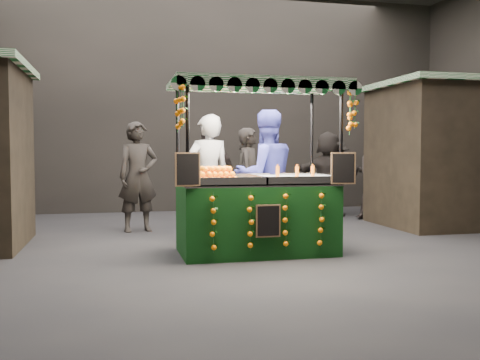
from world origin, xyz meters
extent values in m
plane|color=black|center=(0.00, 0.00, 0.00)|extent=(12.00, 12.00, 0.00)
cube|color=black|center=(0.00, 5.00, 2.50)|extent=(12.00, 0.10, 5.00)
cube|color=black|center=(4.40, 1.50, 1.25)|extent=(2.80, 2.00, 2.50)
cube|color=#11501E|center=(4.40, 1.50, 2.55)|extent=(3.00, 2.20, 0.10)
cube|color=black|center=(0.08, -0.30, 0.46)|extent=(2.00, 1.09, 0.91)
cube|color=#ABACB2|center=(0.08, -0.30, 0.93)|extent=(2.00, 1.09, 0.04)
cylinder|color=black|center=(-0.89, -0.81, 1.09)|extent=(0.05, 0.05, 2.18)
cylinder|color=black|center=(1.06, -0.81, 1.09)|extent=(0.05, 0.05, 2.18)
cylinder|color=black|center=(-0.89, 0.22, 1.09)|extent=(0.05, 0.05, 2.18)
cylinder|color=black|center=(1.06, 0.22, 1.09)|extent=(0.05, 0.05, 2.18)
cube|color=#11501E|center=(0.08, -0.30, 2.22)|extent=(2.23, 1.32, 0.07)
cube|color=white|center=(0.63, -0.30, 0.98)|extent=(0.89, 0.98, 0.07)
cube|color=black|center=(-0.90, -0.87, 1.14)|extent=(0.31, 0.09, 0.40)
cube|color=black|center=(1.07, -0.87, 1.14)|extent=(0.31, 0.09, 0.40)
cube|color=black|center=(0.08, -0.88, 0.50)|extent=(0.31, 0.02, 0.40)
imported|color=slate|center=(-0.38, 0.74, 0.95)|extent=(0.77, 0.58, 1.90)
imported|color=navy|center=(0.43, 0.47, 0.98)|extent=(1.01, 0.81, 1.96)
imported|color=black|center=(-1.36, 2.02, 0.93)|extent=(0.76, 0.59, 1.85)
imported|color=#2A2322|center=(3.35, 2.56, 0.88)|extent=(1.02, 0.90, 1.75)
imported|color=#2D2625|center=(-0.05, 2.53, 0.92)|extent=(1.15, 0.96, 1.85)
imported|color=black|center=(2.88, 3.60, 0.80)|extent=(0.98, 1.19, 1.60)
imported|color=#2E2825|center=(2.60, 3.31, 0.88)|extent=(1.55, 1.51, 1.77)
imported|color=#2A2622|center=(0.87, 3.63, 0.83)|extent=(0.53, 0.68, 1.66)
imported|color=#2E2825|center=(0.65, 2.28, 0.89)|extent=(0.70, 0.77, 1.78)
camera|label=1|loc=(-1.72, -7.10, 1.34)|focal=39.91mm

